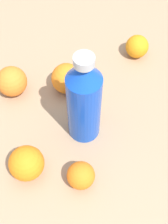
# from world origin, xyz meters

# --- Properties ---
(ground_plane) EXTENTS (2.40, 2.40, 0.00)m
(ground_plane) POSITION_xyz_m (0.00, 0.00, 0.00)
(ground_plane) COLOR #9E7F60
(water_bottle) EXTENTS (0.08, 0.08, 0.26)m
(water_bottle) POSITION_xyz_m (-0.03, -0.04, 0.12)
(water_bottle) COLOR blue
(water_bottle) RESTS_ON ground_plane
(orange_0) EXTENTS (0.08, 0.08, 0.08)m
(orange_0) POSITION_xyz_m (-0.19, 0.02, 0.04)
(orange_0) COLOR orange
(orange_0) RESTS_ON ground_plane
(orange_1) EXTENTS (0.07, 0.07, 0.07)m
(orange_1) POSITION_xyz_m (0.28, -0.03, 0.03)
(orange_1) COLOR orange
(orange_1) RESTS_ON ground_plane
(orange_2) EXTENTS (0.06, 0.06, 0.06)m
(orange_2) POSITION_xyz_m (-0.15, -0.10, 0.03)
(orange_2) COLOR orange
(orange_2) RESTS_ON ground_plane
(orange_3) EXTENTS (0.08, 0.08, 0.08)m
(orange_3) POSITION_xyz_m (0.06, 0.08, 0.04)
(orange_3) COLOR orange
(orange_3) RESTS_ON ground_plane
(orange_4) EXTENTS (0.08, 0.08, 0.08)m
(orange_4) POSITION_xyz_m (-0.02, 0.20, 0.04)
(orange_4) COLOR orange
(orange_4) RESTS_ON ground_plane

